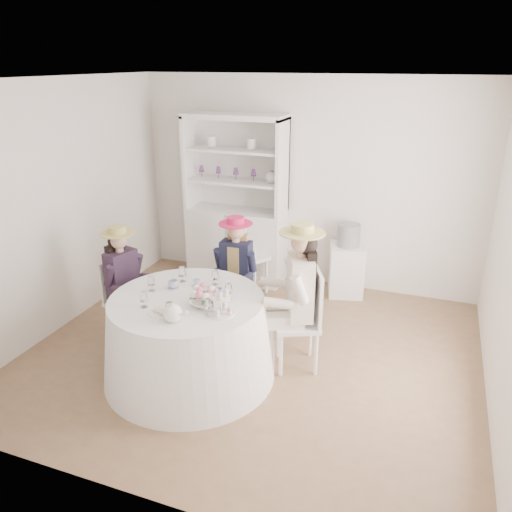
% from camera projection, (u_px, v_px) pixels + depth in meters
% --- Properties ---
extents(ground, '(4.50, 4.50, 0.00)m').
position_uv_depth(ground, '(253.00, 353.00, 5.21)').
color(ground, brown).
rests_on(ground, ground).
extents(ceiling, '(4.50, 4.50, 0.00)m').
position_uv_depth(ceiling, '(252.00, 79.00, 4.22)').
color(ceiling, white).
rests_on(ceiling, wall_back).
extents(wall_back, '(4.50, 0.00, 4.50)m').
position_uv_depth(wall_back, '(307.00, 184.00, 6.46)').
color(wall_back, white).
rests_on(wall_back, ground).
extents(wall_front, '(4.50, 0.00, 4.50)m').
position_uv_depth(wall_front, '(134.00, 331.00, 2.97)').
color(wall_front, white).
rests_on(wall_front, ground).
extents(wall_left, '(0.00, 4.50, 4.50)m').
position_uv_depth(wall_left, '(60.00, 207.00, 5.44)').
color(wall_left, white).
rests_on(wall_left, ground).
extents(tea_table, '(1.63, 1.63, 0.82)m').
position_uv_depth(tea_table, '(189.00, 338.00, 4.70)').
color(tea_table, white).
rests_on(tea_table, ground).
extents(hutch, '(1.51, 0.99, 2.23)m').
position_uv_depth(hutch, '(237.00, 223.00, 6.75)').
color(hutch, silver).
rests_on(hutch, ground).
extents(side_table, '(0.52, 0.52, 0.66)m').
position_uv_depth(side_table, '(346.00, 270.00, 6.41)').
color(side_table, silver).
rests_on(side_table, ground).
extents(hatbox, '(0.36, 0.36, 0.28)m').
position_uv_depth(hatbox, '(349.00, 235.00, 6.24)').
color(hatbox, black).
rests_on(hatbox, side_table).
extents(guest_left, '(0.52, 0.48, 1.28)m').
position_uv_depth(guest_left, '(124.00, 277.00, 5.25)').
color(guest_left, silver).
rests_on(guest_left, ground).
extents(guest_mid, '(0.47, 0.49, 1.30)m').
position_uv_depth(guest_mid, '(236.00, 267.00, 5.48)').
color(guest_mid, silver).
rests_on(guest_mid, ground).
extents(guest_right, '(0.62, 0.57, 1.49)m').
position_uv_depth(guest_right, '(297.00, 289.00, 4.69)').
color(guest_right, silver).
rests_on(guest_right, ground).
extents(spare_chair, '(0.60, 0.60, 1.05)m').
position_uv_depth(spare_chair, '(243.00, 253.00, 6.33)').
color(spare_chair, silver).
rests_on(spare_chair, ground).
extents(teacup_a, '(0.12, 0.12, 0.08)m').
position_uv_depth(teacup_a, '(173.00, 285.00, 4.74)').
color(teacup_a, white).
rests_on(teacup_a, tea_table).
extents(teacup_b, '(0.08, 0.08, 0.06)m').
position_uv_depth(teacup_b, '(197.00, 283.00, 4.78)').
color(teacup_b, white).
rests_on(teacup_b, tea_table).
extents(teacup_c, '(0.11, 0.11, 0.07)m').
position_uv_depth(teacup_c, '(218.00, 293.00, 4.57)').
color(teacup_c, white).
rests_on(teacup_c, tea_table).
extents(flower_bowl, '(0.25, 0.25, 0.05)m').
position_uv_depth(flower_bowl, '(203.00, 304.00, 4.39)').
color(flower_bowl, white).
rests_on(flower_bowl, tea_table).
extents(flower_arrangement, '(0.19, 0.19, 0.07)m').
position_uv_depth(flower_arrangement, '(205.00, 293.00, 4.45)').
color(flower_arrangement, '#DC6E85').
rests_on(flower_arrangement, tea_table).
extents(table_teapot, '(0.22, 0.16, 0.17)m').
position_uv_depth(table_teapot, '(173.00, 313.00, 4.14)').
color(table_teapot, white).
rests_on(table_teapot, tea_table).
extents(sandwich_plate, '(0.23, 0.23, 0.05)m').
position_uv_depth(sandwich_plate, '(162.00, 312.00, 4.28)').
color(sandwich_plate, white).
rests_on(sandwich_plate, tea_table).
extents(cupcake_stand, '(0.23, 0.23, 0.22)m').
position_uv_depth(cupcake_stand, '(221.00, 305.00, 4.25)').
color(cupcake_stand, white).
rests_on(cupcake_stand, tea_table).
extents(stemware_set, '(0.83, 0.83, 0.15)m').
position_uv_depth(stemware_set, '(186.00, 291.00, 4.53)').
color(stemware_set, white).
rests_on(stemware_set, tea_table).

